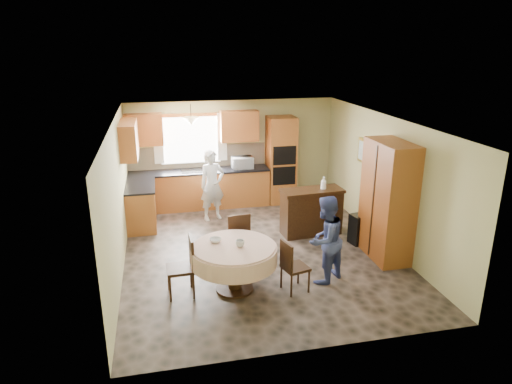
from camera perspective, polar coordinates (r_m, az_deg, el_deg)
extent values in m
cube|color=brown|center=(8.80, 0.41, -7.40)|extent=(5.00, 6.00, 0.01)
cube|color=white|center=(8.03, 0.45, 8.88)|extent=(5.00, 6.00, 0.01)
cube|color=tan|center=(11.17, -2.99, 5.02)|extent=(5.00, 0.02, 2.50)
cube|color=tan|center=(5.66, 7.25, -8.84)|extent=(5.00, 0.02, 2.50)
cube|color=tan|center=(8.18, -16.92, -0.81)|extent=(0.02, 6.00, 2.50)
cube|color=tan|center=(9.19, 15.83, 1.38)|extent=(0.02, 6.00, 2.50)
cube|color=white|center=(10.96, -8.20, 6.47)|extent=(1.40, 0.03, 1.10)
cube|color=white|center=(10.87, -12.15, 6.42)|extent=(0.22, 0.02, 1.15)
cube|color=white|center=(10.98, -4.26, 6.89)|extent=(0.22, 0.02, 1.15)
cube|color=#B26A2F|center=(11.00, -7.03, 0.30)|extent=(3.30, 0.60, 0.88)
cube|color=black|center=(10.86, -7.12, 2.61)|extent=(3.30, 0.64, 0.04)
cube|color=#B26A2F|center=(10.12, -14.15, -1.76)|extent=(0.60, 1.20, 0.88)
cube|color=black|center=(9.97, -14.35, 0.73)|extent=(0.64, 1.20, 0.04)
cube|color=beige|center=(11.07, -7.33, 4.40)|extent=(3.30, 0.02, 0.55)
cube|color=#C96A32|center=(10.74, -13.85, 7.57)|extent=(0.85, 0.33, 0.72)
cube|color=#C96A32|center=(10.90, -2.11, 8.24)|extent=(0.90, 0.33, 0.72)
cube|color=#C96A32|center=(9.73, -15.62, 6.35)|extent=(0.33, 1.20, 0.72)
cube|color=#B26A2F|center=(11.16, 3.14, 4.00)|extent=(0.66, 0.62, 2.12)
cube|color=black|center=(10.82, 3.60, 4.57)|extent=(0.56, 0.01, 0.45)
cube|color=black|center=(10.95, 3.55, 2.03)|extent=(0.56, 0.01, 0.45)
cone|color=beige|center=(10.39, -8.11, 8.75)|extent=(0.36, 0.36, 0.18)
cube|color=#39220F|center=(9.47, 6.91, -2.62)|extent=(1.30, 0.61, 0.90)
cube|color=black|center=(9.27, 13.03, -4.48)|extent=(0.49, 0.39, 0.60)
cube|color=#B26A2F|center=(8.55, 16.13, -1.08)|extent=(0.57, 1.14, 2.17)
cylinder|color=#39220F|center=(7.38, -2.73, -9.69)|extent=(0.20, 0.20, 0.71)
cylinder|color=#39220F|center=(7.54, -2.69, -11.95)|extent=(0.60, 0.60, 0.04)
cylinder|color=beige|center=(7.20, -2.78, -6.91)|extent=(1.31, 1.31, 0.05)
cylinder|color=beige|center=(7.26, -2.76, -7.91)|extent=(1.37, 1.37, 0.28)
cube|color=#39220F|center=(7.30, -9.46, -9.46)|extent=(0.43, 0.43, 0.05)
cube|color=#39220F|center=(7.19, -8.06, -7.43)|extent=(0.06, 0.40, 0.50)
cylinder|color=#39220F|center=(7.25, -10.72, -11.85)|extent=(0.04, 0.04, 0.43)
cylinder|color=#39220F|center=(7.26, -7.84, -11.64)|extent=(0.04, 0.04, 0.43)
cylinder|color=#39220F|center=(7.56, -10.83, -10.50)|extent=(0.04, 0.04, 0.43)
cylinder|color=#39220F|center=(7.57, -8.08, -10.30)|extent=(0.04, 0.04, 0.43)
cube|color=#39220F|center=(8.23, -2.48, -5.83)|extent=(0.47, 0.47, 0.05)
cube|color=#39220F|center=(7.95, -2.10, -4.57)|extent=(0.41, 0.09, 0.51)
cylinder|color=#39220F|center=(8.14, -3.51, -7.98)|extent=(0.04, 0.04, 0.44)
cylinder|color=#39220F|center=(8.19, -0.97, -7.75)|extent=(0.04, 0.04, 0.44)
cylinder|color=#39220F|center=(8.46, -3.90, -6.90)|extent=(0.04, 0.04, 0.44)
cylinder|color=#39220F|center=(8.52, -1.46, -6.69)|extent=(0.04, 0.04, 0.44)
cube|color=#39220F|center=(7.37, 4.94, -9.39)|extent=(0.46, 0.46, 0.04)
cube|color=#39220F|center=(7.18, 3.82, -7.98)|extent=(0.12, 0.36, 0.45)
cylinder|color=#39220F|center=(7.29, 4.04, -11.56)|extent=(0.03, 0.03, 0.38)
cylinder|color=#39220F|center=(7.38, 6.48, -11.25)|extent=(0.03, 0.03, 0.38)
cylinder|color=#39220F|center=(7.56, 3.34, -10.38)|extent=(0.03, 0.03, 0.38)
cylinder|color=#39220F|center=(7.64, 5.70, -10.10)|extent=(0.03, 0.03, 0.38)
cube|color=gold|center=(9.84, 13.50, 4.92)|extent=(0.05, 0.61, 0.51)
cube|color=silver|center=(9.82, 13.34, 4.91)|extent=(0.01, 0.51, 0.40)
imported|color=silver|center=(10.91, -1.72, 3.68)|extent=(0.51, 0.35, 0.28)
imported|color=silver|center=(10.12, -5.49, 0.84)|extent=(0.67, 0.54, 1.58)
imported|color=#3C4682|center=(7.56, 8.61, -5.91)|extent=(0.91, 0.87, 1.49)
imported|color=#B2B2B2|center=(9.24, 5.55, 0.02)|extent=(0.29, 0.29, 0.05)
imported|color=silver|center=(9.36, 8.44, 0.98)|extent=(0.12, 0.12, 0.31)
imported|color=#B2B2B2|center=(7.13, -2.00, -6.45)|extent=(0.16, 0.16, 0.11)
imported|color=#B2B2B2|center=(7.32, -5.10, -6.03)|extent=(0.25, 0.25, 0.06)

